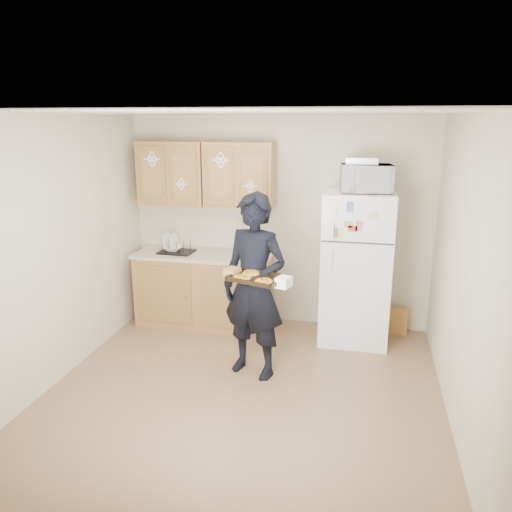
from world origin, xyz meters
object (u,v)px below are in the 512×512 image
(baking_tray, at_px, (257,278))
(person, at_px, (254,287))
(refrigerator, at_px, (356,268))
(dish_rack, at_px, (176,246))
(microwave, at_px, (366,179))

(baking_tray, bearing_deg, person, 125.51)
(refrigerator, bearing_deg, dish_rack, 179.77)
(baking_tray, xyz_separation_m, microwave, (0.89, 1.27, 0.76))
(person, bearing_deg, microwave, 62.79)
(microwave, relative_size, dish_rack, 1.32)
(person, relative_size, dish_rack, 4.53)
(person, bearing_deg, dish_rack, 156.50)
(baking_tray, height_order, microwave, microwave)
(refrigerator, height_order, microwave, microwave)
(refrigerator, xyz_separation_m, dish_rack, (-2.13, 0.01, 0.13))
(refrigerator, distance_m, microwave, 1.00)
(person, relative_size, microwave, 3.42)
(refrigerator, distance_m, baking_tray, 1.59)
(person, xyz_separation_m, baking_tray, (0.09, -0.29, 0.18))
(microwave, bearing_deg, person, -142.51)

